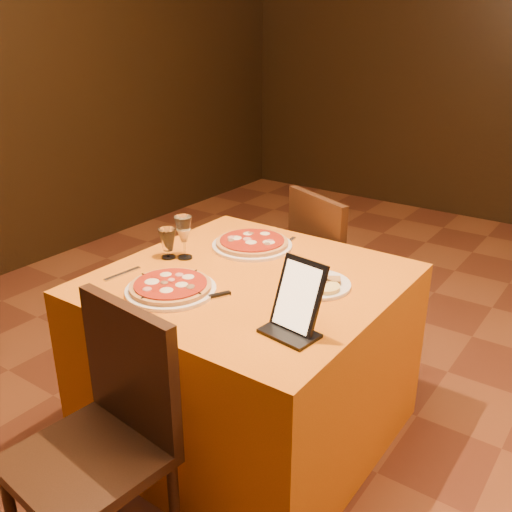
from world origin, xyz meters
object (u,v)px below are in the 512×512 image
Objects in this scene: chair_main_near at (86,460)px; tablet at (299,296)px; chair_main_far at (343,274)px; water_glass at (168,244)px; pizza_far at (252,244)px; wine_glass at (184,237)px; pizza_near at (171,288)px; main_table at (249,358)px.

tablet reaches higher than chair_main_near.
chair_main_far is 7.00× the size of water_glass.
wine_glass is at bearing -120.49° from pizza_far.
chair_main_near is 0.67m from pizza_near.
tablet is at bearing -42.70° from pizza_far.
pizza_near reaches higher than main_table.
water_glass reaches higher than pizza_near.
tablet is at bearing 64.54° from chair_main_near.
pizza_near is 2.62× the size of water_glass.
wine_glass is at bearing 122.68° from pizza_near.
pizza_far is at bearing 91.68° from pizza_near.
water_glass reaches higher than pizza_far.
chair_main_near is 0.97m from water_glass.
wine_glass reaches higher than pizza_near.
wine_glass is at bearing 34.04° from water_glass.
main_table is 5.79× the size of wine_glass.
pizza_near is 0.54m from pizza_far.
chair_main_near is at bearing -68.16° from wine_glass.
water_glass is (-0.40, -0.04, 0.44)m from main_table.
tablet is (0.53, 0.04, 0.10)m from pizza_near.
tablet is at bearing 4.11° from pizza_near.
pizza_far is (-0.18, 0.27, 0.39)m from main_table.
tablet is (0.37, 0.61, 0.41)m from chair_main_near.
water_glass is at bearing -145.96° from wine_glass.
chair_main_near is 4.79× the size of wine_glass.
chair_main_near reaches higher than water_glass.
main_table is 0.66m from tablet.
pizza_near is at bearing -57.32° from wine_glass.
pizza_near is at bearing 111.72° from chair_main_near.
chair_main_near is 7.00× the size of water_glass.
main_table is at bearing -56.72° from pizza_far.
pizza_far reaches higher than main_table.
pizza_near is 0.33m from wine_glass.
chair_main_near is 1.68m from chair_main_far.
chair_main_far is 3.73× the size of tablet.
chair_main_far reaches higher than water_glass.
tablet is at bearing -18.38° from wine_glass.
tablet reaches higher than pizza_near.
chair_main_far reaches higher than main_table.
pizza_far is (-0.18, 1.11, 0.31)m from chair_main_near.
tablet is (0.76, -0.20, 0.06)m from water_glass.
tablet is (0.71, -0.23, 0.03)m from wine_glass.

